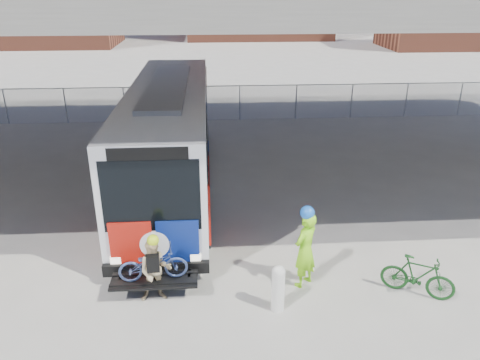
{
  "coord_description": "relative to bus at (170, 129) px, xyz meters",
  "views": [
    {
      "loc": [
        -0.63,
        -12.2,
        6.83
      ],
      "look_at": [
        0.2,
        0.04,
        1.6
      ],
      "focal_mm": 35.0,
      "sensor_mm": 36.0,
      "label": 1
    }
  ],
  "objects": [
    {
      "name": "ground",
      "position": [
        2.0,
        -3.55,
        -2.11
      ],
      "size": [
        160.0,
        160.0,
        0.0
      ],
      "primitive_type": "plane",
      "color": "#9E9991",
      "rests_on": "ground"
    },
    {
      "name": "bus",
      "position": [
        0.0,
        0.0,
        0.0
      ],
      "size": [
        2.67,
        12.91,
        3.69
      ],
      "color": "silver",
      "rests_on": "ground"
    },
    {
      "name": "chainlink_fence",
      "position": [
        2.0,
        8.45,
        -0.69
      ],
      "size": [
        30.0,
        0.06,
        30.0
      ],
      "color": "gray",
      "rests_on": "ground"
    },
    {
      "name": "bollard",
      "position": [
        2.79,
        -7.24,
        -1.5
      ],
      "size": [
        0.3,
        0.3,
        1.14
      ],
      "color": "white",
      "rests_on": "ground"
    },
    {
      "name": "cyclist_hivis",
      "position": [
        3.55,
        -6.34,
        -1.09
      ],
      "size": [
        0.83,
        0.82,
        2.12
      ],
      "rotation": [
        0.0,
        0.0,
        3.89
      ],
      "color": "#90F71A",
      "rests_on": "ground"
    },
    {
      "name": "cyclist_tan",
      "position": [
        0.05,
        -6.69,
        -1.31
      ],
      "size": [
        0.8,
        0.65,
        1.7
      ],
      "rotation": [
        0.0,
        0.0,
        0.08
      ],
      "color": "#D9BD8B",
      "rests_on": "ground"
    },
    {
      "name": "bike_parked",
      "position": [
        6.12,
        -6.93,
        -1.61
      ],
      "size": [
        1.7,
        1.22,
        1.01
      ],
      "primitive_type": "imported",
      "rotation": [
        0.0,
        0.0,
        1.07
      ],
      "color": "#154218",
      "rests_on": "ground"
    }
  ]
}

